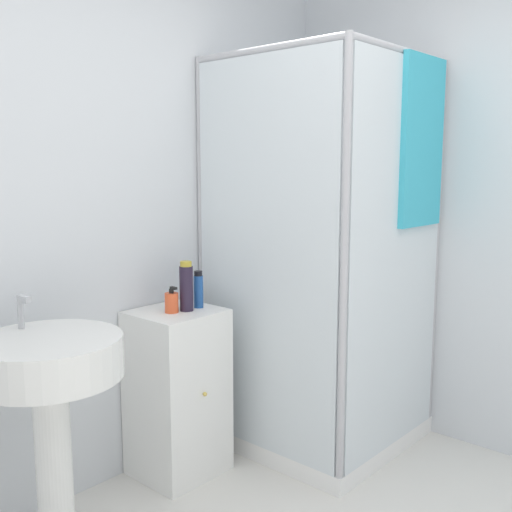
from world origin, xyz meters
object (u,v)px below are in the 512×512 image
(sink, at_px, (50,385))
(shampoo_bottle_blue, at_px, (198,290))
(shampoo_bottle_tall_black, at_px, (186,287))
(soap_dispenser, at_px, (172,302))

(sink, bearing_deg, shampoo_bottle_blue, 9.31)
(shampoo_bottle_tall_black, bearing_deg, soap_dispenser, 159.89)
(sink, height_order, soap_dispenser, sink)
(soap_dispenser, bearing_deg, shampoo_bottle_tall_black, -20.11)
(soap_dispenser, bearing_deg, sink, -167.19)
(sink, relative_size, soap_dispenser, 8.11)
(soap_dispenser, xyz_separation_m, shampoo_bottle_tall_black, (0.07, -0.03, 0.07))
(sink, xyz_separation_m, soap_dispenser, (0.72, 0.16, 0.16))
(soap_dispenser, relative_size, shampoo_bottle_tall_black, 0.53)
(shampoo_bottle_tall_black, height_order, shampoo_bottle_blue, shampoo_bottle_tall_black)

